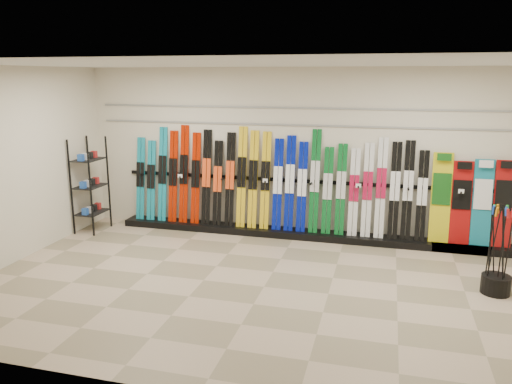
# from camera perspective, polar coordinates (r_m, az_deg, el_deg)

# --- Properties ---
(floor) EXTENTS (8.00, 8.00, 0.00)m
(floor) POSITION_cam_1_polar(r_m,az_deg,el_deg) (7.02, 0.92, -10.78)
(floor) COLOR gray
(floor) RESTS_ON ground
(back_wall) EXTENTS (8.00, 0.00, 8.00)m
(back_wall) POSITION_cam_1_polar(r_m,az_deg,el_deg) (8.97, 4.83, 4.46)
(back_wall) COLOR beige
(back_wall) RESTS_ON floor
(left_wall) EXTENTS (0.00, 5.00, 5.00)m
(left_wall) POSITION_cam_1_polar(r_m,az_deg,el_deg) (8.45, -26.43, 2.59)
(left_wall) COLOR beige
(left_wall) RESTS_ON floor
(ceiling) EXTENTS (8.00, 8.00, 0.00)m
(ceiling) POSITION_cam_1_polar(r_m,az_deg,el_deg) (6.42, 1.02, 14.50)
(ceiling) COLOR silver
(ceiling) RESTS_ON back_wall
(ski_rack_base) EXTENTS (8.00, 0.40, 0.12)m
(ski_rack_base) POSITION_cam_1_polar(r_m,az_deg,el_deg) (9.05, 5.81, -4.86)
(ski_rack_base) COLOR black
(ski_rack_base) RESTS_ON floor
(skis) EXTENTS (5.37, 0.28, 1.83)m
(skis) POSITION_cam_1_polar(r_m,az_deg,el_deg) (9.02, 1.62, 1.04)
(skis) COLOR #117F97
(skis) RESTS_ON ski_rack_base
(snowboards) EXTENTS (1.27, 0.23, 1.50)m
(snowboards) POSITION_cam_1_polar(r_m,az_deg,el_deg) (8.92, 23.33, -1.02)
(snowboards) COLOR gold
(snowboards) RESTS_ON ski_rack_base
(accessory_rack) EXTENTS (0.40, 0.60, 1.75)m
(accessory_rack) POSITION_cam_1_polar(r_m,az_deg,el_deg) (9.74, -18.43, 0.77)
(accessory_rack) COLOR black
(accessory_rack) RESTS_ON floor
(pole_bin) EXTENTS (0.38, 0.38, 0.25)m
(pole_bin) POSITION_cam_1_polar(r_m,az_deg,el_deg) (7.50, 25.70, -9.50)
(pole_bin) COLOR black
(pole_bin) RESTS_ON floor
(ski_poles) EXTENTS (0.26, 0.28, 1.18)m
(ski_poles) POSITION_cam_1_polar(r_m,az_deg,el_deg) (7.35, 25.88, -5.95)
(ski_poles) COLOR black
(ski_poles) RESTS_ON pole_bin
(slatwall_rail_0) EXTENTS (7.60, 0.02, 0.03)m
(slatwall_rail_0) POSITION_cam_1_polar(r_m,az_deg,el_deg) (8.89, 4.87, 7.63)
(slatwall_rail_0) COLOR gray
(slatwall_rail_0) RESTS_ON back_wall
(slatwall_rail_1) EXTENTS (7.60, 0.02, 0.03)m
(slatwall_rail_1) POSITION_cam_1_polar(r_m,az_deg,el_deg) (8.86, 4.91, 9.56)
(slatwall_rail_1) COLOR gray
(slatwall_rail_1) RESTS_ON back_wall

